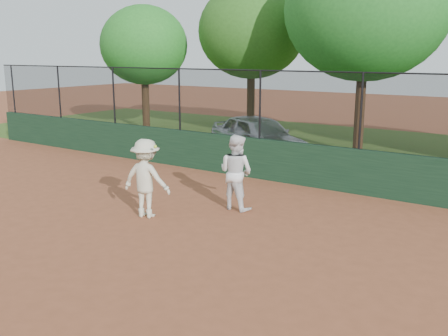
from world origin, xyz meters
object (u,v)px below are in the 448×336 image
Objects in this scene: tree_1 at (252,31)px; tree_2 at (366,9)px; player_second at (236,172)px; parked_car at (258,137)px; tree_0 at (144,45)px; player_main at (146,178)px.

tree_2 reaches higher than tree_1.
tree_2 reaches higher than player_second.
tree_1 reaches higher than player_second.
tree_0 is (-7.94, 2.82, 3.25)m from parked_car.
parked_car is 0.77× the size of tree_0.
parked_car is 0.68× the size of tree_1.
parked_car is at bearing -132.18° from tree_2.
player_second is 0.27× the size of tree_1.
tree_0 is at bearing -34.76° from player_second.
player_main is at bearing -70.32° from tree_1.
player_second is at bearing -38.20° from tree_0.
tree_1 is (-2.89, 4.27, 3.84)m from parked_car.
tree_0 is 0.88× the size of tree_1.
tree_2 reaches higher than tree_0.
tree_2 is at bearing 0.31° from tree_0.
tree_1 is at bearing 61.57° from parked_car.
player_main is 0.23× the size of tree_2.
parked_car is 7.13m from player_main.
player_main is (-1.36, -1.63, -0.00)m from player_second.
player_main is 13.77m from tree_0.
tree_2 is at bearing -14.72° from parked_car.
player_main is 0.30× the size of tree_0.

